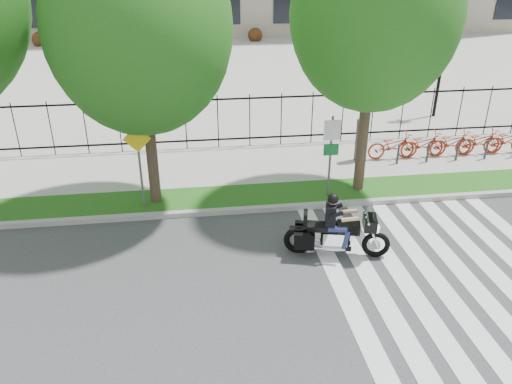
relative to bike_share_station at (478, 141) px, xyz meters
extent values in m
plane|color=#3C3C3F|center=(-9.33, -7.20, -0.64)|extent=(120.00, 120.00, 0.00)
cube|color=#9F9D95|center=(-9.33, -3.10, -0.56)|extent=(60.00, 0.20, 0.15)
cube|color=#1D4E13|center=(-9.33, -2.25, -0.56)|extent=(60.00, 1.50, 0.15)
cube|color=#A7A49C|center=(-9.33, 0.25, -0.56)|extent=(60.00, 3.50, 0.15)
cube|color=#A7A49C|center=(-9.33, 17.80, -0.59)|extent=(80.00, 34.00, 0.10)
cylinder|color=black|center=(0.67, 4.80, 1.36)|extent=(0.14, 0.14, 4.00)
cylinder|color=black|center=(0.67, 4.80, 3.26)|extent=(0.06, 0.70, 0.70)
sphere|color=white|center=(0.32, 4.80, 3.36)|extent=(0.36, 0.36, 0.36)
sphere|color=white|center=(1.02, 4.80, 3.36)|extent=(0.36, 0.36, 0.36)
cylinder|color=#3C2C21|center=(-11.51, -2.25, 1.26)|extent=(0.32, 0.32, 3.50)
ellipsoid|color=#135714|center=(-11.51, -2.25, 4.47)|extent=(4.86, 4.86, 5.59)
cylinder|color=#3C2C21|center=(-5.22, -2.25, 1.43)|extent=(0.32, 0.32, 3.82)
ellipsoid|color=#135714|center=(-5.22, -2.25, 4.73)|extent=(4.65, 4.65, 5.35)
cube|color=#2D2D33|center=(-4.43, 0.00, 0.26)|extent=(0.35, 0.25, 1.50)
imported|color=#A32815|center=(-3.23, 0.00, 0.00)|extent=(1.84, 0.64, 0.97)
cylinder|color=#2D2D33|center=(-3.23, -0.50, -0.14)|extent=(0.08, 0.08, 0.70)
imported|color=#A32815|center=(-2.13, 0.00, 0.00)|extent=(1.84, 0.64, 0.97)
cylinder|color=#2D2D33|center=(-2.13, -0.50, -0.14)|extent=(0.08, 0.08, 0.70)
imported|color=#A32815|center=(-1.03, 0.00, 0.00)|extent=(1.84, 0.64, 0.97)
cylinder|color=#2D2D33|center=(-1.03, -0.50, -0.14)|extent=(0.08, 0.08, 0.70)
imported|color=#A32815|center=(0.07, 0.00, 0.00)|extent=(1.84, 0.64, 0.97)
cylinder|color=#2D2D33|center=(0.07, -0.50, -0.14)|extent=(0.08, 0.08, 0.70)
imported|color=#A32815|center=(1.17, 0.00, 0.00)|extent=(1.84, 0.64, 0.97)
cylinder|color=#59595B|center=(-6.30, -2.60, 0.76)|extent=(0.07, 0.07, 2.50)
cube|color=white|center=(-6.30, -2.64, 1.61)|extent=(0.50, 0.03, 0.60)
cube|color=#0C6626|center=(-6.30, -2.64, 1.01)|extent=(0.45, 0.03, 0.35)
cylinder|color=#59595B|center=(-11.83, -2.60, 0.71)|extent=(0.07, 0.07, 2.40)
cube|color=yellow|center=(-11.83, -2.64, 1.61)|extent=(0.78, 0.03, 0.78)
torus|color=black|center=(-5.96, -5.86, -0.29)|extent=(0.71, 0.30, 0.70)
torus|color=black|center=(-7.83, -5.40, -0.29)|extent=(0.75, 0.33, 0.74)
cube|color=black|center=(-6.16, -5.81, 0.32)|extent=(0.43, 0.61, 0.30)
cube|color=#26262B|center=(-6.09, -5.83, 0.56)|extent=(0.27, 0.53, 0.31)
cube|color=silver|center=(-6.94, -5.62, -0.18)|extent=(0.67, 0.48, 0.40)
cube|color=black|center=(-6.65, -5.69, 0.15)|extent=(0.62, 0.47, 0.26)
cube|color=black|center=(-7.29, -5.53, 0.13)|extent=(0.77, 0.52, 0.14)
cube|color=black|center=(-7.68, -5.43, 0.35)|extent=(0.18, 0.36, 0.34)
cube|color=black|center=(-7.75, -5.73, -0.13)|extent=(0.53, 0.28, 0.40)
cube|color=black|center=(-7.61, -5.14, -0.13)|extent=(0.53, 0.28, 0.40)
cube|color=black|center=(-7.09, -5.58, 0.50)|extent=(0.33, 0.45, 0.53)
sphere|color=tan|center=(-7.06, -5.59, 0.88)|extent=(0.23, 0.23, 0.23)
sphere|color=black|center=(-7.06, -5.59, 0.92)|extent=(0.27, 0.27, 0.27)
camera|label=1|loc=(-10.33, -15.91, 6.29)|focal=35.00mm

